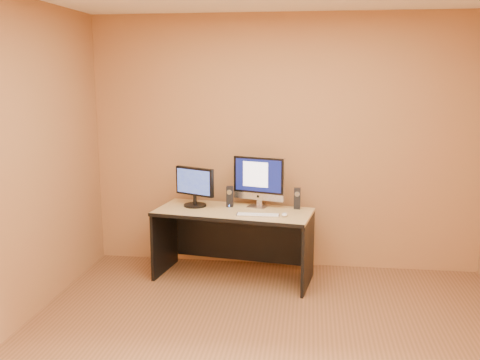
{
  "coord_description": "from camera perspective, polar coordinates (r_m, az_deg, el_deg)",
  "views": [
    {
      "loc": [
        0.27,
        -3.47,
        1.98
      ],
      "look_at": [
        -0.38,
        1.41,
        1.02
      ],
      "focal_mm": 40.0,
      "sensor_mm": 36.0,
      "label": 1
    }
  ],
  "objects": [
    {
      "name": "mouse",
      "position": [
        5.0,
        4.78,
        -3.69
      ],
      "size": [
        0.07,
        0.1,
        0.03
      ],
      "primitive_type": "ellipsoid",
      "rotation": [
        0.0,
        0.0,
        -0.13
      ],
      "color": "silver",
      "rests_on": "desk"
    },
    {
      "name": "cable_b",
      "position": [
        5.45,
        2.04,
        -2.57
      ],
      "size": [
        0.13,
        0.12,
        0.01
      ],
      "primitive_type": "cylinder",
      "rotation": [
        1.57,
        0.0,
        -0.79
      ],
      "color": "black",
      "rests_on": "desk"
    },
    {
      "name": "speaker_right",
      "position": [
        5.27,
        6.12,
        -1.97
      ],
      "size": [
        0.06,
        0.07,
        0.21
      ],
      "primitive_type": null,
      "rotation": [
        0.0,
        0.0,
        -0.0
      ],
      "color": "black",
      "rests_on": "desk"
    },
    {
      "name": "cable_a",
      "position": [
        5.4,
        2.63,
        -2.7
      ],
      "size": [
        0.04,
        0.21,
        0.01
      ],
      "primitive_type": "cylinder",
      "rotation": [
        1.57,
        0.0,
        0.15
      ],
      "color": "black",
      "rests_on": "desk"
    },
    {
      "name": "walls",
      "position": [
        3.55,
        3.04,
        -0.03
      ],
      "size": [
        4.0,
        4.0,
        2.6
      ],
      "primitive_type": null,
      "color": "olive",
      "rests_on": "ground"
    },
    {
      "name": "keyboard",
      "position": [
        5.0,
        1.93,
        -3.74
      ],
      "size": [
        0.4,
        0.11,
        0.02
      ],
      "primitive_type": "cube",
      "rotation": [
        0.0,
        0.0,
        0.01
      ],
      "color": "silver",
      "rests_on": "desk"
    },
    {
      "name": "imac",
      "position": [
        5.28,
        1.92,
        -0.18
      ],
      "size": [
        0.57,
        0.34,
        0.52
      ],
      "primitive_type": null,
      "rotation": [
        0.0,
        0.0,
        -0.28
      ],
      "color": "#AFAFB4",
      "rests_on": "desk"
    },
    {
      "name": "speaker_left",
      "position": [
        5.33,
        -1.1,
        -1.77
      ],
      "size": [
        0.06,
        0.07,
        0.21
      ],
      "primitive_type": null,
      "rotation": [
        0.0,
        0.0,
        0.01
      ],
      "color": "black",
      "rests_on": "desk"
    },
    {
      "name": "floor",
      "position": [
        4.01,
        2.84,
        -18.59
      ],
      "size": [
        4.0,
        4.0,
        0.0
      ],
      "primitive_type": "plane",
      "color": "brown",
      "rests_on": "ground"
    },
    {
      "name": "second_monitor",
      "position": [
        5.34,
        -4.85,
        -0.74
      ],
      "size": [
        0.5,
        0.4,
        0.39
      ],
      "primitive_type": null,
      "rotation": [
        0.0,
        0.0,
        -0.44
      ],
      "color": "black",
      "rests_on": "desk"
    },
    {
      "name": "desk",
      "position": [
        5.29,
        -0.71,
        -6.92
      ],
      "size": [
        1.58,
        0.87,
        0.69
      ],
      "primitive_type": null,
      "rotation": [
        0.0,
        0.0,
        -0.15
      ],
      "color": "tan",
      "rests_on": "ground"
    }
  ]
}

